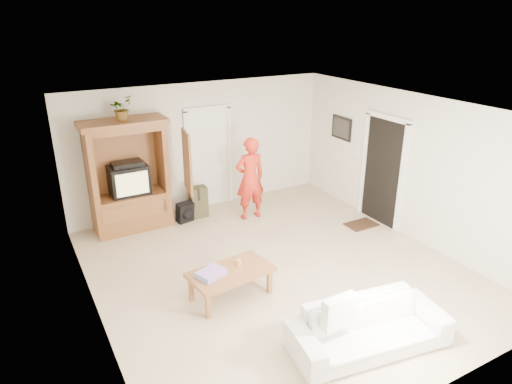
% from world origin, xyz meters
% --- Properties ---
extents(floor, '(6.00, 6.00, 0.00)m').
position_xyz_m(floor, '(0.00, 0.00, 0.00)').
color(floor, tan).
rests_on(floor, ground).
extents(ceiling, '(6.00, 6.00, 0.00)m').
position_xyz_m(ceiling, '(0.00, 0.00, 2.60)').
color(ceiling, white).
rests_on(ceiling, floor).
extents(wall_back, '(5.50, 0.00, 5.50)m').
position_xyz_m(wall_back, '(0.00, 3.00, 1.30)').
color(wall_back, silver).
rests_on(wall_back, floor).
extents(wall_front, '(5.50, 0.00, 5.50)m').
position_xyz_m(wall_front, '(0.00, -3.00, 1.30)').
color(wall_front, silver).
rests_on(wall_front, floor).
extents(wall_left, '(0.00, 6.00, 6.00)m').
position_xyz_m(wall_left, '(-2.75, 0.00, 1.30)').
color(wall_left, silver).
rests_on(wall_left, floor).
extents(wall_right, '(0.00, 6.00, 6.00)m').
position_xyz_m(wall_right, '(2.75, 0.00, 1.30)').
color(wall_right, silver).
rests_on(wall_right, floor).
extents(armoire, '(1.82, 1.14, 2.10)m').
position_xyz_m(armoire, '(-1.58, 2.66, 0.91)').
color(armoire, brown).
rests_on(armoire, floor).
extents(door_back, '(0.85, 0.05, 2.04)m').
position_xyz_m(door_back, '(0.15, 2.97, 1.02)').
color(door_back, white).
rests_on(door_back, floor).
extents(doorway_right, '(0.05, 0.90, 2.04)m').
position_xyz_m(doorway_right, '(2.73, 0.60, 1.02)').
color(doorway_right, black).
rests_on(doorway_right, floor).
extents(framed_picture, '(0.03, 0.60, 0.48)m').
position_xyz_m(framed_picture, '(2.73, 1.90, 1.60)').
color(framed_picture, black).
rests_on(framed_picture, wall_right).
extents(doormat, '(0.60, 0.40, 0.02)m').
position_xyz_m(doormat, '(2.30, 0.60, 0.01)').
color(doormat, '#382316').
rests_on(doormat, floor).
extents(plant, '(0.51, 0.50, 0.43)m').
position_xyz_m(plant, '(-1.60, 2.63, 2.31)').
color(plant, '#4C7238').
rests_on(plant, armoire).
extents(man, '(0.62, 0.43, 1.66)m').
position_xyz_m(man, '(0.58, 1.98, 0.83)').
color(man, red).
rests_on(man, floor).
extents(sofa, '(2.06, 1.06, 0.57)m').
position_xyz_m(sofa, '(0.03, -2.09, 0.29)').
color(sofa, silver).
rests_on(sofa, floor).
extents(coffee_table, '(1.24, 0.77, 0.44)m').
position_xyz_m(coffee_table, '(-0.97, -0.30, 0.38)').
color(coffee_table, '#A36D38').
rests_on(coffee_table, floor).
extents(towel, '(0.45, 0.39, 0.08)m').
position_xyz_m(towel, '(-1.27, -0.30, 0.48)').
color(towel, '#FF54B6').
rests_on(towel, coffee_table).
extents(candle, '(0.08, 0.08, 0.10)m').
position_xyz_m(candle, '(-0.81, -0.25, 0.49)').
color(candle, tan).
rests_on(candle, coffee_table).
extents(backpack_black, '(0.35, 0.24, 0.39)m').
position_xyz_m(backpack_black, '(-0.64, 2.40, 0.20)').
color(backpack_black, black).
rests_on(backpack_black, floor).
extents(backpack_olive, '(0.34, 0.25, 0.63)m').
position_xyz_m(backpack_olive, '(-0.31, 2.51, 0.32)').
color(backpack_olive, '#47442B').
rests_on(backpack_olive, floor).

